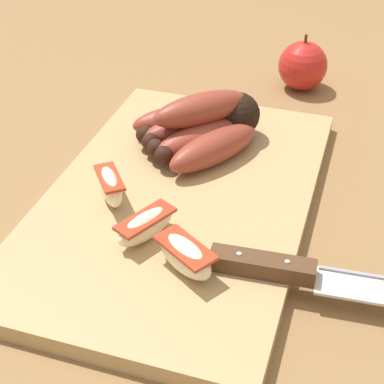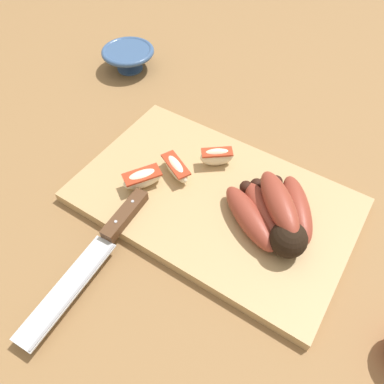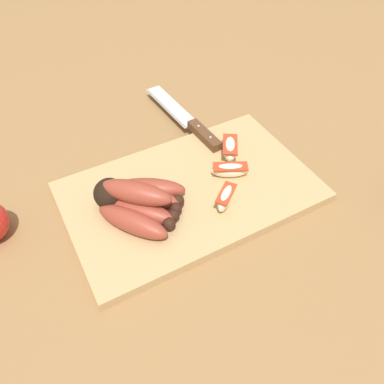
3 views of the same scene
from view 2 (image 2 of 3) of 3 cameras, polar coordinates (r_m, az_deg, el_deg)
name	(u,v)px [view 2 (image 2 of 3)]	position (r m, az deg, el deg)	size (l,w,h in m)	color
ground_plane	(209,198)	(0.66, 2.62, -0.87)	(6.00, 6.00, 0.00)	olive
cutting_board	(214,200)	(0.64, 3.30, -1.22)	(0.46, 0.28, 0.02)	tan
banana_bunch	(276,214)	(0.59, 12.61, -3.30)	(0.18, 0.17, 0.07)	black
chefs_knife	(107,238)	(0.59, -12.80, -6.89)	(0.05, 0.28, 0.02)	silver
apple_wedge_near	(176,168)	(0.65, -2.50, 3.63)	(0.07, 0.05, 0.03)	#F4E5C1
apple_wedge_middle	(143,179)	(0.64, -7.52, 2.05)	(0.06, 0.07, 0.03)	#F4E5C1
apple_wedge_far	(217,157)	(0.67, 3.78, 5.40)	(0.06, 0.05, 0.04)	#F4E5C1
ceramic_bowl	(129,57)	(0.94, -9.62, 19.54)	(0.12, 0.12, 0.05)	#385684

